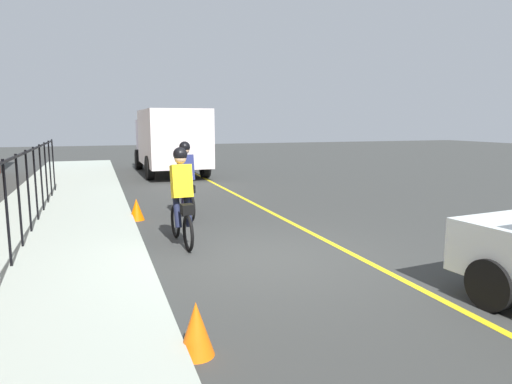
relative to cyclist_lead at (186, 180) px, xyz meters
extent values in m
plane|color=#353635|center=(-3.73, -0.54, -0.91)|extent=(80.00, 80.00, 0.00)
cube|color=yellow|center=(-3.73, -2.14, -0.91)|extent=(36.00, 0.12, 0.01)
cube|color=#A1ACA0|center=(-3.73, 2.86, -0.84)|extent=(40.00, 3.20, 0.15)
cylinder|color=black|center=(-3.30, 3.26, 0.04)|extent=(0.04, 0.04, 1.60)
cylinder|color=black|center=(-2.15, 3.26, 0.04)|extent=(0.04, 0.04, 1.60)
cylinder|color=black|center=(-1.00, 3.26, 0.04)|extent=(0.04, 0.04, 1.60)
cylinder|color=black|center=(0.15, 3.26, 0.04)|extent=(0.04, 0.04, 1.60)
cylinder|color=black|center=(1.31, 3.26, 0.04)|extent=(0.04, 0.04, 1.60)
cylinder|color=black|center=(2.46, 3.26, 0.04)|extent=(0.04, 0.04, 1.60)
cylinder|color=black|center=(3.61, 3.26, 0.04)|extent=(0.04, 0.04, 1.60)
cylinder|color=black|center=(4.76, 3.26, 0.04)|extent=(0.04, 0.04, 1.60)
cube|color=black|center=(-2.73, 3.26, 0.79)|extent=(14.98, 0.04, 0.04)
torus|color=black|center=(0.60, 0.03, -0.58)|extent=(0.66, 0.09, 0.66)
torus|color=black|center=(-0.44, -0.02, -0.58)|extent=(0.66, 0.09, 0.66)
cube|color=black|center=(0.08, 0.00, -0.33)|extent=(0.93, 0.09, 0.24)
cylinder|color=black|center=(-0.07, 0.00, -0.18)|extent=(0.03, 0.03, 0.35)
cube|color=navy|center=(-0.02, 0.00, 0.29)|extent=(0.36, 0.38, 0.63)
sphere|color=tan|center=(0.03, 0.00, 0.71)|extent=(0.22, 0.22, 0.22)
sphere|color=black|center=(0.03, 0.00, 0.78)|extent=(0.26, 0.26, 0.26)
cylinder|color=#191E38|center=(-0.04, 0.10, -0.23)|extent=(0.34, 0.14, 0.65)
cylinder|color=#191E38|center=(-0.03, -0.10, -0.23)|extent=(0.34, 0.14, 0.65)
cube|color=black|center=(-0.39, -0.02, -0.16)|extent=(0.25, 0.21, 0.18)
torus|color=black|center=(-1.83, 0.57, -0.58)|extent=(0.66, 0.09, 0.66)
torus|color=black|center=(-2.88, 0.51, -0.58)|extent=(0.66, 0.09, 0.66)
cube|color=black|center=(-2.36, 0.54, -0.33)|extent=(0.93, 0.09, 0.24)
cylinder|color=black|center=(-2.51, 0.53, -0.18)|extent=(0.03, 0.03, 0.35)
cube|color=yellow|center=(-2.46, 0.53, 0.29)|extent=(0.36, 0.38, 0.63)
sphere|color=tan|center=(-2.41, 0.54, 0.71)|extent=(0.22, 0.22, 0.22)
sphere|color=black|center=(-2.41, 0.54, 0.78)|extent=(0.26, 0.26, 0.26)
cylinder|color=#191E38|center=(-2.48, 0.63, -0.23)|extent=(0.34, 0.14, 0.65)
cylinder|color=#191E38|center=(-2.47, 0.43, -0.23)|extent=(0.34, 0.14, 0.65)
cube|color=black|center=(-2.83, 0.52, -0.16)|extent=(0.25, 0.21, 0.18)
cylinder|color=black|center=(-6.64, -2.49, -0.59)|extent=(0.66, 0.28, 0.64)
cube|color=silver|center=(8.72, -1.10, 0.72)|extent=(4.78, 2.45, 2.30)
cube|color=silver|center=(12.14, -1.06, 0.52)|extent=(1.84, 2.23, 1.90)
cylinder|color=black|center=(11.99, 0.05, -0.43)|extent=(0.96, 0.31, 0.96)
cylinder|color=black|center=(12.01, -2.19, -0.43)|extent=(0.96, 0.31, 0.96)
cylinder|color=black|center=(7.65, 0.01, -0.43)|extent=(0.96, 0.31, 0.96)
cylinder|color=black|center=(7.67, -2.23, -0.43)|extent=(0.96, 0.31, 0.96)
cone|color=orange|center=(-6.54, 1.14, -0.64)|extent=(0.36, 0.36, 0.55)
cone|color=#EE6202|center=(0.10, 1.16, -0.66)|extent=(0.36, 0.36, 0.51)
camera|label=1|loc=(-10.70, 1.98, 1.36)|focal=32.01mm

